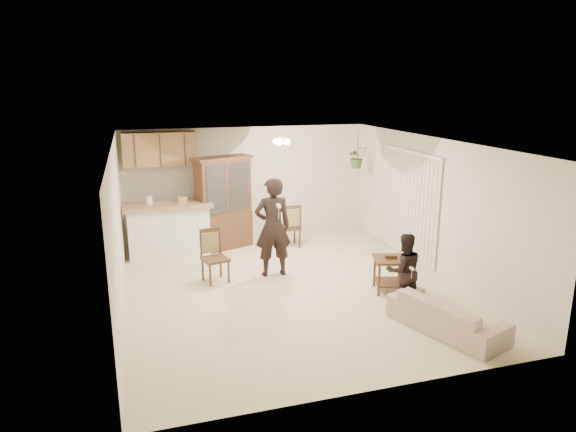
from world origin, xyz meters
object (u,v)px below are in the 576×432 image
object	(u,v)px
sofa	(447,307)
child	(404,266)
chair_hutch_right	(289,234)
chair_hutch_left	(226,230)
adult	(273,228)
side_table	(389,274)
chair_bar	(215,267)
china_hutch	(224,203)

from	to	relation	value
sofa	child	distance (m)	0.99
sofa	chair_hutch_right	size ratio (longest dim) A/B	1.97
sofa	child	xyz separation A→B (m)	(-0.19, 0.93, 0.31)
chair_hutch_left	chair_hutch_right	world-z (taller)	chair_hutch_left
child	chair_hutch_right	distance (m)	3.60
adult	chair_hutch_right	bearing A→B (deg)	-115.79
adult	side_table	world-z (taller)	adult
adult	chair_hutch_right	world-z (taller)	adult
side_table	chair_hutch_left	distance (m)	4.02
sofa	chair_hutch_right	xyz separation A→B (m)	(-0.98, 4.42, -0.10)
sofa	side_table	bearing A→B (deg)	-15.30
sofa	adult	world-z (taller)	adult
chair_bar	chair_hutch_right	world-z (taller)	same
adult	child	xyz separation A→B (m)	(1.59, -1.94, -0.22)
sofa	china_hutch	world-z (taller)	china_hutch
chair_hutch_right	adult	bearing A→B (deg)	61.94
chair_hutch_right	child	bearing A→B (deg)	101.84
sofa	china_hutch	bearing A→B (deg)	7.56
chair_hutch_left	side_table	bearing A→B (deg)	-23.85
adult	chair_bar	xyz separation A→B (m)	(-1.07, -0.03, -0.63)
chair_bar	chair_hutch_right	size ratio (longest dim) A/B	1.00
chair_hutch_right	sofa	bearing A→B (deg)	101.54
sofa	china_hutch	size ratio (longest dim) A/B	0.95
child	china_hutch	distance (m)	4.40
chair_hutch_left	chair_hutch_right	xyz separation A→B (m)	(1.29, -0.51, -0.06)
adult	chair_bar	bearing A→B (deg)	3.10
adult	chair_hutch_right	distance (m)	1.85
sofa	adult	xyz separation A→B (m)	(-1.77, 2.87, 0.53)
sofa	chair_hutch_left	bearing A→B (deg)	6.06
adult	side_table	size ratio (longest dim) A/B	2.69
sofa	side_table	distance (m)	1.55
side_table	chair_hutch_right	xyz separation A→B (m)	(-0.89, 2.87, -0.04)
china_hutch	chair_bar	size ratio (longest dim) A/B	2.07
side_table	china_hutch	bearing A→B (deg)	125.07
side_table	chair_hutch_left	bearing A→B (deg)	122.78
child	china_hutch	world-z (taller)	china_hutch
chair_hutch_right	side_table	bearing A→B (deg)	106.28
chair_hutch_left	adult	bearing A→B (deg)	-43.12
sofa	chair_bar	bearing A→B (deg)	26.41
sofa	china_hutch	xyz separation A→B (m)	(-2.34, 4.75, 0.60)
side_table	sofa	bearing A→B (deg)	-86.67
sofa	chair_bar	size ratio (longest dim) A/B	1.97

